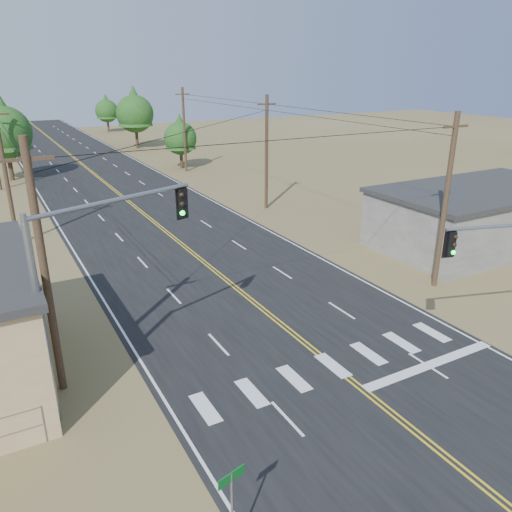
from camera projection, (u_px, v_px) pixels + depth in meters
ground at (494, 495)px, 15.06m from camera, size 220.00×220.00×0.00m
road at (164, 230)px, 39.63m from camera, size 15.00×200.00×0.02m
building_right at (478, 217)px, 36.04m from camera, size 15.00×8.00×4.00m
utility_pole_left_near at (44, 271)px, 18.34m from camera, size 1.80×0.30×10.00m
utility_pole_left_mid at (6, 175)px, 34.72m from camera, size 1.80×0.30×10.00m
utility_pole_right_near at (445, 201)px, 27.83m from camera, size 1.80×0.30×10.00m
utility_pole_right_mid at (267, 152)px, 44.21m from camera, size 1.80×0.30×10.00m
utility_pole_right_far at (184, 129)px, 60.59m from camera, size 1.80×0.30×10.00m
signal_mast_left at (89, 270)px, 17.79m from camera, size 6.50×2.53×7.86m
street_sign at (232, 502)px, 12.50m from camera, size 0.83×0.25×2.85m
tree_left_near at (3, 127)px, 55.35m from camera, size 5.85×5.85×9.75m
tree_right_near at (180, 135)px, 62.85m from camera, size 4.11×4.11×6.85m
tree_right_mid at (135, 110)px, 78.47m from camera, size 5.82×5.82×9.69m
tree_right_far at (106, 109)px, 99.36m from camera, size 4.44×4.44×7.41m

